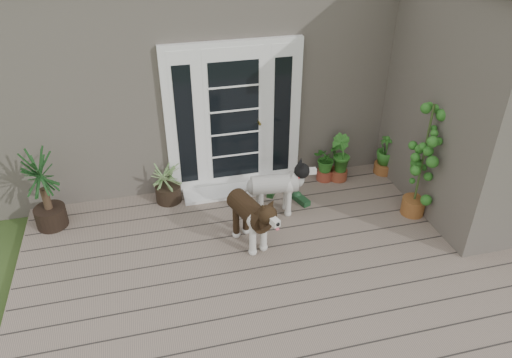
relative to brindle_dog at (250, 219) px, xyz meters
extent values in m
cube|color=#6B5B4C|center=(0.32, -0.80, -0.42)|extent=(6.20, 4.60, 0.12)
cube|color=#665E54|center=(0.32, 3.45, 1.07)|extent=(7.40, 4.00, 3.10)
cube|color=#665E54|center=(3.22, 0.30, 1.07)|extent=(1.60, 2.40, 3.10)
cube|color=white|center=(0.12, 1.40, 0.71)|extent=(1.90, 0.14, 2.15)
cube|color=white|center=(0.12, 1.20, -0.34)|extent=(1.60, 0.40, 0.05)
imported|color=#195919|center=(1.45, 1.20, -0.12)|extent=(0.53, 0.53, 0.48)
imported|color=#205C1A|center=(1.66, 1.16, -0.11)|extent=(0.45, 0.45, 0.51)
imported|color=#19581D|center=(2.42, 1.17, -0.10)|extent=(0.39, 0.39, 0.53)
camera|label=1|loc=(-1.07, -4.59, 3.50)|focal=33.76mm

